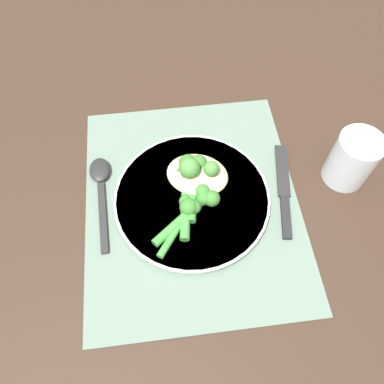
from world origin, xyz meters
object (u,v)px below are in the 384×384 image
object	(u,v)px
broccoli_stalk_rear	(192,172)
chicken_fillet	(197,175)
broccoli_stalk_right	(187,211)
broccoli_stalk_front	(198,203)
water_glass	(352,160)
knife	(284,190)
broccoli_stalk_left	(188,184)
spoon	(100,180)
plate	(192,199)

from	to	relation	value
broccoli_stalk_rear	chicken_fillet	bearing A→B (deg)	-25.02
chicken_fillet	broccoli_stalk_right	distance (m)	0.07
broccoli_stalk_front	water_glass	size ratio (longest dim) A/B	1.20
broccoli_stalk_right	knife	xyz separation A→B (m)	(-0.03, 0.16, -0.02)
broccoli_stalk_left	knife	size ratio (longest dim) A/B	0.72
chicken_fillet	broccoli_stalk_front	distance (m)	0.05
broccoli_stalk_right	spoon	distance (m)	0.16
chicken_fillet	broccoli_stalk_rear	bearing A→B (deg)	-123.95
broccoli_stalk_right	broccoli_stalk_left	bearing A→B (deg)	118.48
plate	broccoli_stalk_rear	size ratio (longest dim) A/B	2.07
knife	spoon	xyz separation A→B (m)	(-0.05, -0.30, 0.00)
broccoli_stalk_right	water_glass	size ratio (longest dim) A/B	1.05
knife	spoon	world-z (taller)	spoon
broccoli_stalk_front	chicken_fillet	bearing A→B (deg)	135.96
broccoli_stalk_front	spoon	xyz separation A→B (m)	(-0.07, -0.15, -0.02)
knife	broccoli_stalk_rear	bearing A→B (deg)	175.94
chicken_fillet	broccoli_stalk_front	size ratio (longest dim) A/B	1.09
broccoli_stalk_right	spoon	world-z (taller)	broccoli_stalk_right
broccoli_stalk_right	spoon	bearing A→B (deg)	-176.37
chicken_fillet	broccoli_stalk_left	distance (m)	0.02
spoon	water_glass	size ratio (longest dim) A/B	1.89
knife	spoon	size ratio (longest dim) A/B	1.02
plate	broccoli_stalk_left	size ratio (longest dim) A/B	1.96
broccoli_stalk_rear	water_glass	size ratio (longest dim) A/B	1.30
broccoli_stalk_rear	broccoli_stalk_left	distance (m)	0.02
spoon	water_glass	xyz separation A→B (m)	(0.03, 0.40, 0.04)
chicken_fillet	water_glass	size ratio (longest dim) A/B	1.32
broccoli_stalk_left	broccoli_stalk_right	bearing A→B (deg)	-89.32
chicken_fillet	knife	distance (m)	0.14
knife	broccoli_stalk_front	bearing A→B (deg)	-162.43
broccoli_stalk_rear	broccoli_stalk_right	xyz separation A→B (m)	(0.07, -0.02, -0.00)
broccoli_stalk_right	plate	bearing A→B (deg)	105.63
plate	broccoli_stalk_rear	xyz separation A→B (m)	(-0.04, 0.00, 0.02)
chicken_fillet	broccoli_stalk_right	size ratio (longest dim) A/B	1.26
broccoli_stalk_left	chicken_fillet	bearing A→B (deg)	47.57
plate	broccoli_stalk_left	distance (m)	0.03
chicken_fillet	spoon	distance (m)	0.16
plate	spoon	bearing A→B (deg)	-110.47
plate	broccoli_stalk_front	bearing A→B (deg)	22.67
broccoli_stalk_front	knife	distance (m)	0.15
broccoli_stalk_front	broccoli_stalk_right	distance (m)	0.02
plate	chicken_fillet	world-z (taller)	chicken_fillet
plate	broccoli_stalk_right	xyz separation A→B (m)	(0.03, -0.01, 0.02)
chicken_fillet	broccoli_stalk_front	bearing A→B (deg)	-5.58
broccoli_stalk_front	broccoli_stalk_right	world-z (taller)	broccoli_stalk_right
broccoli_stalk_rear	broccoli_stalk_left	xyz separation A→B (m)	(0.02, -0.01, -0.00)
broccoli_stalk_front	water_glass	distance (m)	0.25
chicken_fillet	plate	bearing A→B (deg)	-21.30
plate	chicken_fillet	bearing A→B (deg)	158.70
chicken_fillet	water_glass	xyz separation A→B (m)	(0.01, 0.25, 0.02)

